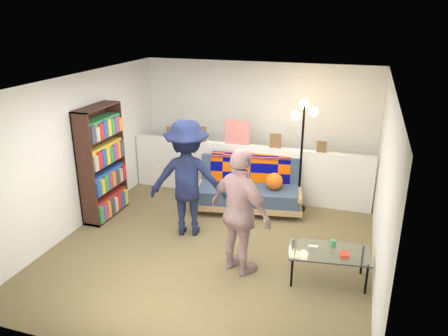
% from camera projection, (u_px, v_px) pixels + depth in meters
% --- Properties ---
extents(ground, '(5.00, 5.00, 0.00)m').
position_uv_depth(ground, '(216.00, 242.00, 6.59)').
color(ground, brown).
rests_on(ground, ground).
extents(room_shell, '(4.60, 5.05, 2.45)m').
position_uv_depth(room_shell, '(225.00, 127.00, 6.43)').
color(room_shell, silver).
rests_on(room_shell, ground).
extents(half_wall_ledge, '(4.45, 0.15, 1.00)m').
position_uv_depth(half_wall_ledge, '(247.00, 171.00, 8.02)').
color(half_wall_ledge, silver).
rests_on(half_wall_ledge, ground).
extents(ledge_decor, '(2.97, 0.02, 0.45)m').
position_uv_depth(ledge_decor, '(236.00, 135.00, 7.84)').
color(ledge_decor, brown).
rests_on(ledge_decor, half_wall_ledge).
extents(futon_sofa, '(1.95, 1.16, 0.79)m').
position_uv_depth(futon_sofa, '(250.00, 189.00, 7.59)').
color(futon_sofa, tan).
rests_on(futon_sofa, ground).
extents(bookshelf, '(0.31, 0.94, 1.87)m').
position_uv_depth(bookshelf, '(102.00, 166.00, 7.17)').
color(bookshelf, black).
rests_on(bookshelf, ground).
extents(coffee_table, '(1.07, 0.69, 0.52)m').
position_uv_depth(coffee_table, '(330.00, 253.00, 5.54)').
color(coffee_table, black).
rests_on(coffee_table, ground).
extents(floor_lamp, '(0.44, 0.37, 1.91)m').
position_uv_depth(floor_lamp, '(303.00, 134.00, 7.23)').
color(floor_lamp, black).
rests_on(floor_lamp, ground).
extents(person_left, '(1.30, 0.96, 1.80)m').
position_uv_depth(person_left, '(188.00, 178.00, 6.58)').
color(person_left, black).
rests_on(person_left, ground).
extents(person_right, '(1.08, 0.85, 1.71)m').
position_uv_depth(person_right, '(240.00, 213.00, 5.58)').
color(person_right, pink).
rests_on(person_right, ground).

